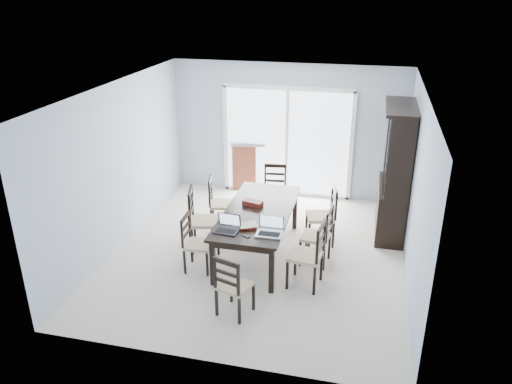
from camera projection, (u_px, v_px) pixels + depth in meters
floor at (258, 253)px, 7.91m from camera, size 5.00×5.00×0.00m
ceiling at (258, 89)px, 6.89m from camera, size 5.00×5.00×0.00m
back_wall at (287, 131)px, 9.64m from camera, size 4.50×0.02×2.60m
wall_left at (120, 165)px, 7.87m from camera, size 0.02×5.00×2.60m
wall_right at (416, 191)px, 6.92m from camera, size 0.02×5.00×2.60m
balcony at (294, 178)px, 11.06m from camera, size 4.50×2.00×0.10m
railing at (301, 139)px, 11.72m from camera, size 4.50×0.06×1.10m
dining_table at (258, 215)px, 7.64m from camera, size 1.00×2.20×0.75m
china_hutch at (395, 173)px, 8.18m from camera, size 0.50×1.38×2.20m
sliding_door at (287, 142)px, 9.70m from camera, size 2.52×0.05×2.18m
chair_left_near at (193, 237)px, 7.29m from camera, size 0.41×0.40×1.01m
chair_left_mid at (199, 213)px, 7.81m from camera, size 0.56×0.55×1.19m
chair_left_far at (217, 197)px, 8.56m from camera, size 0.48×0.47×1.05m
chair_right_near at (313, 248)px, 6.83m from camera, size 0.50×0.48×1.15m
chair_right_mid at (322, 230)px, 7.41m from camera, size 0.46×0.45×1.07m
chair_right_far at (327, 209)px, 8.02m from camera, size 0.53×0.52×1.14m
chair_end_near at (231, 281)px, 6.22m from camera, size 0.48×0.49×1.02m
chair_end_far at (275, 185)px, 9.05m from camera, size 0.45×0.46×1.08m
laptop_dark at (226, 228)px, 6.95m from camera, size 0.35×0.26×0.23m
laptop_silver at (269, 231)px, 6.86m from camera, size 0.36×0.25×0.25m
book_stack at (248, 226)px, 7.09m from camera, size 0.32×0.30×0.04m
cell_phone at (246, 236)px, 6.84m from camera, size 0.12×0.10×0.01m
game_box at (253, 203)px, 7.77m from camera, size 0.33×0.22×0.08m
hot_tub at (281, 155)px, 10.79m from camera, size 2.18×2.00×1.01m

